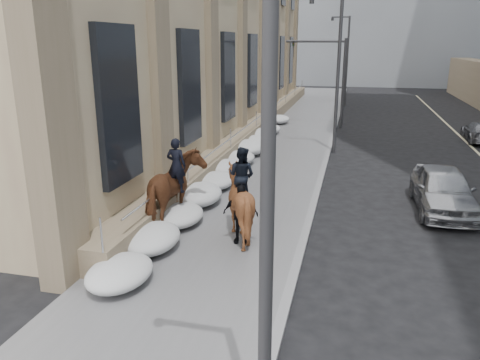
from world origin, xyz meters
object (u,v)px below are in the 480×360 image
mounted_horse_right (239,200)px  pedestrian (241,214)px  mounted_horse_left (175,190)px  car_silver (443,189)px

mounted_horse_right → pedestrian: (0.15, -0.41, -0.28)m
mounted_horse_left → car_silver: 9.34m
mounted_horse_right → car_silver: (6.35, 4.19, -0.49)m
mounted_horse_right → pedestrian: size_ratio=1.55×
pedestrian → car_silver: bearing=35.2°
mounted_horse_left → car_silver: bearing=-153.4°
pedestrian → car_silver: size_ratio=0.38×
mounted_horse_left → pedestrian: size_ratio=1.60×
pedestrian → mounted_horse_left: bearing=160.0°
mounted_horse_left → mounted_horse_right: (2.16, -0.37, -0.04)m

